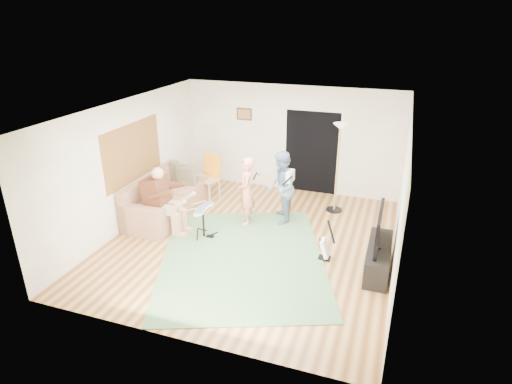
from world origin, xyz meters
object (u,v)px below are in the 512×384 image
drum_kit (203,224)px  dining_chair (209,183)px  guitar_spare (325,248)px  television (379,228)px  sofa (164,202)px  tv_cabinet (378,258)px  torchiere_lamp (339,152)px  guitarist (281,188)px  singer (246,191)px

drum_kit → dining_chair: size_ratio=0.62×
guitar_spare → television: (0.91, -0.07, 0.62)m
sofa → tv_cabinet: (4.80, -0.77, -0.06)m
guitar_spare → torchiere_lamp: torchiere_lamp is taller
dining_chair → tv_cabinet: (4.25, -1.99, -0.14)m
torchiere_lamp → television: 2.59m
sofa → drum_kit: 1.46m
drum_kit → guitarist: guitarist is taller
singer → guitarist: (0.68, 0.31, 0.05)m
guitarist → guitar_spare: bearing=26.3°
guitarist → television: (2.15, -1.32, 0.04)m
singer → guitarist: 0.75m
singer → tv_cabinet: 3.10m
guitar_spare → drum_kit: bearing=178.8°
guitar_spare → sofa: bearing=169.6°
tv_cabinet → television: (-0.05, 0.00, 0.60)m
drum_kit → dining_chair: dining_chair is taller
sofa → television: television is taller
guitar_spare → tv_cabinet: guitar_spare is taller
singer → guitar_spare: size_ratio=1.84×
drum_kit → guitar_spare: 2.54m
guitarist → television: size_ratio=1.38×
guitar_spare → torchiere_lamp: size_ratio=0.39×
sofa → guitarist: 2.70m
guitarist → torchiere_lamp: (1.05, 0.96, 0.62)m
dining_chair → guitarist: bearing=-5.6°
drum_kit → tv_cabinet: 3.50m
guitar_spare → tv_cabinet: size_ratio=0.58×
torchiere_lamp → television: (1.10, -2.28, -0.58)m
torchiere_lamp → dining_chair: torchiere_lamp is taller
sofa → singer: 1.98m
drum_kit → guitarist: 1.84m
sofa → tv_cabinet: sofa is taller
guitarist → torchiere_lamp: bearing=113.9°
singer → guitar_spare: (1.92, -0.95, -0.52)m
drum_kit → television: size_ratio=0.58×
tv_cabinet → television: 0.60m
guitarist → guitar_spare: size_ratio=1.97×
sofa → guitar_spare: bearing=-10.4°
dining_chair → television: television is taller
singer → guitarist: size_ratio=0.93×
torchiere_lamp → singer: bearing=-143.9°
dining_chair → singer: bearing=-23.1°
guitarist → television: 2.52m
guitar_spare → television: bearing=-4.2°
singer → torchiere_lamp: (1.73, 1.26, 0.68)m
drum_kit → torchiere_lamp: torchiere_lamp is taller
drum_kit → tv_cabinet: size_ratio=0.49×
torchiere_lamp → tv_cabinet: bearing=-63.1°
tv_cabinet → singer: bearing=160.6°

